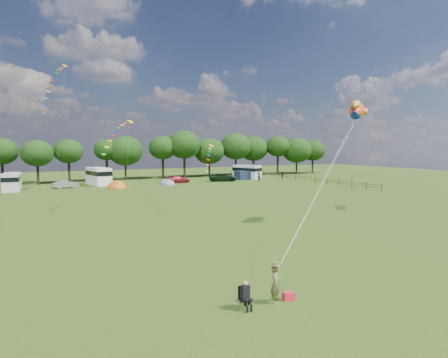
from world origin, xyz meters
name	(u,v)px	position (x,y,z in m)	size (l,w,h in m)	color
ground_plane	(276,244)	(0.00, 0.00, 0.00)	(180.00, 180.00, 0.00)	black
tree_line	(143,149)	(5.30, 54.99, 6.35)	(102.98, 10.98, 10.27)	black
fence	(310,179)	(32.00, 34.50, 0.70)	(0.12, 33.12, 1.20)	#472D19
car_b	(66,184)	(-10.42, 45.05, 0.66)	(1.39, 3.72, 1.31)	gray
car_c	(178,179)	(9.11, 45.00, 0.65)	(1.82, 4.33, 1.30)	maroon
car_d	(223,177)	(18.25, 44.31, 0.76)	(2.52, 5.57, 1.52)	black
campervan_b	(12,181)	(-18.11, 44.99, 1.48)	(2.64, 5.71, 2.75)	silver
campervan_c	(99,176)	(-4.75, 47.89, 1.66)	(3.83, 6.68, 3.08)	white
campervan_d	(247,171)	(25.34, 47.03, 1.55)	(4.73, 6.39, 2.88)	silver
tent_orange	(117,188)	(-2.93, 41.26, 0.02)	(3.21, 3.51, 2.51)	#C46716
tent_greyblue	(167,185)	(6.04, 42.14, 0.02)	(2.90, 3.18, 2.16)	slate
awning_navy	(243,175)	(23.67, 45.89, 0.90)	(2.89, 2.35, 1.81)	#182139
kite_flyer	(276,284)	(-5.66, -8.12, 0.84)	(0.62, 0.40, 1.69)	brown
camp_chair	(245,292)	(-7.19, -8.06, 0.73)	(0.55, 0.55, 1.23)	#99999E
kite_bag	(289,296)	(-4.97, -8.16, 0.18)	(0.50, 0.33, 0.36)	red
fish_kite	(357,110)	(10.67, 3.10, 10.04)	(3.72, 3.14, 2.08)	#F54111
streamer_kite_a	(57,77)	(-12.17, 27.51, 14.96)	(3.30, 5.48, 5.74)	orange
streamer_kite_b	(120,131)	(-6.65, 19.33, 8.54)	(4.33, 4.72, 3.82)	yellow
streamer_kite_c	(210,153)	(1.69, 14.65, 6.22)	(3.09, 4.85, 2.77)	gold
walker_a	(258,177)	(24.48, 41.08, 0.91)	(0.89, 0.55, 1.82)	black
walker_b	(282,175)	(31.77, 43.20, 0.77)	(1.00, 0.46, 1.55)	black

